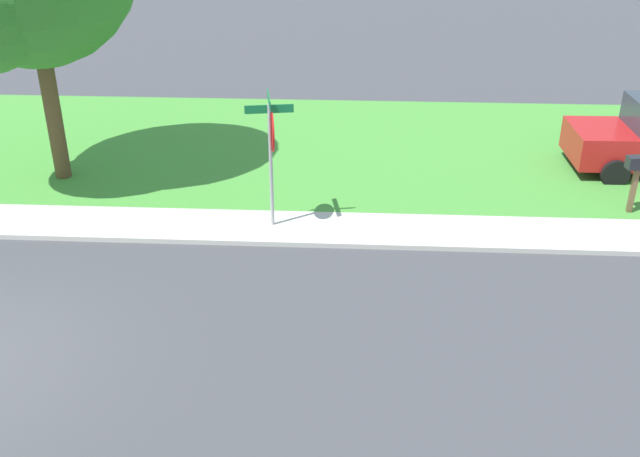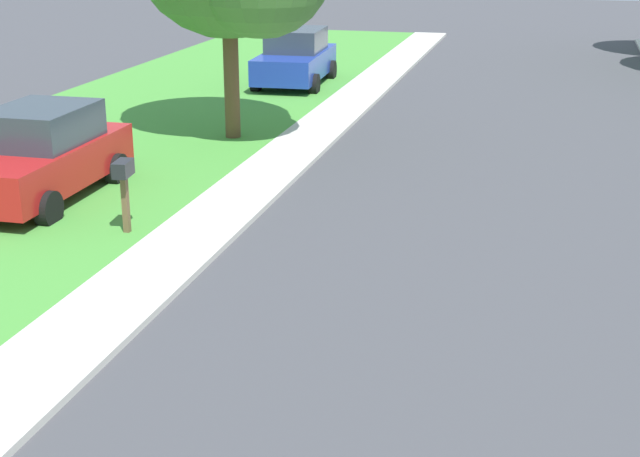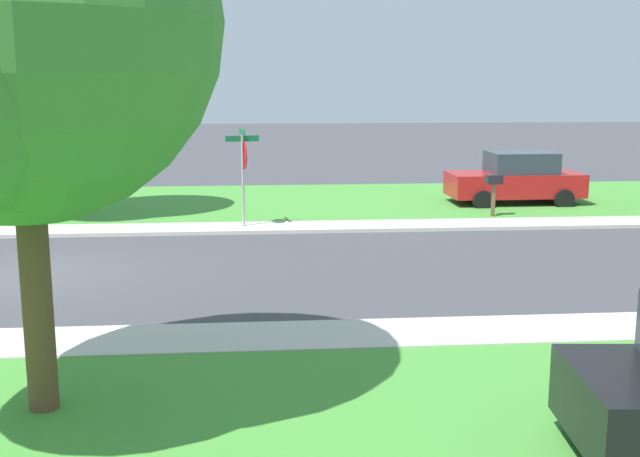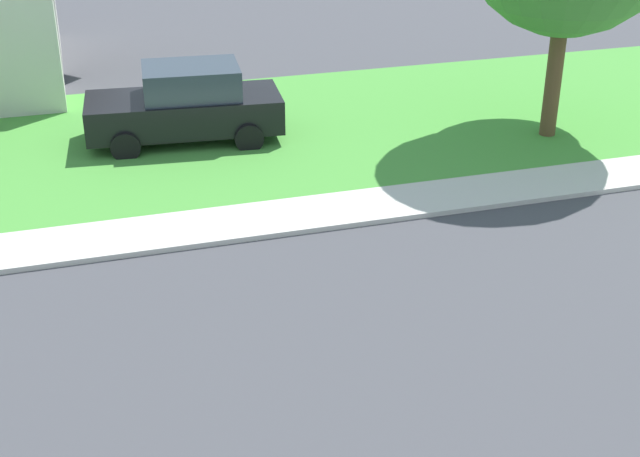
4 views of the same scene
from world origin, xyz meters
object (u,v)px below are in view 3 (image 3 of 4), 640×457
at_px(stop_sign_far_corner, 244,161).
at_px(mailbox, 494,185).
at_px(tree_sidewalk_near, 54,56).
at_px(car_red_far_down_street, 516,179).

xyz_separation_m(stop_sign_far_corner, mailbox, (-1.04, 7.33, -0.88)).
distance_m(tree_sidewalk_near, mailbox, 13.25).
xyz_separation_m(tree_sidewalk_near, mailbox, (0.96, 12.68, -3.74)).
xyz_separation_m(stop_sign_far_corner, car_red_far_down_street, (-3.49, 8.84, -1.01)).
relative_size(stop_sign_far_corner, car_red_far_down_street, 0.64).
height_order(stop_sign_far_corner, car_red_far_down_street, stop_sign_far_corner).
height_order(car_red_far_down_street, tree_sidewalk_near, tree_sidewalk_near).
xyz_separation_m(car_red_far_down_street, mailbox, (2.45, -1.51, 0.14)).
bearing_deg(car_red_far_down_street, stop_sign_far_corner, -68.46).
height_order(stop_sign_far_corner, tree_sidewalk_near, tree_sidewalk_near).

